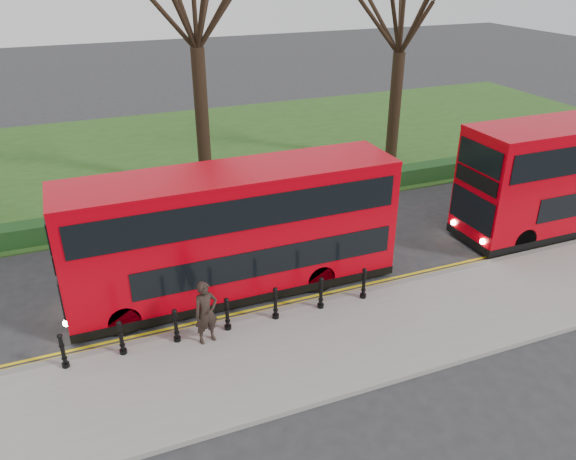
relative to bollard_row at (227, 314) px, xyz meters
name	(u,v)px	position (x,y,z in m)	size (l,w,h in m)	color
ground	(225,306)	(0.29, 1.35, -0.65)	(120.00, 120.00, 0.00)	#28282B
pavement	(256,363)	(0.29, -1.65, -0.58)	(60.00, 4.00, 0.15)	gray
kerb	(234,322)	(0.29, 0.35, -0.58)	(60.00, 0.25, 0.16)	slate
grass_verge	(147,158)	(0.29, 16.35, -0.62)	(60.00, 18.00, 0.06)	#284617
hedge	(178,211)	(0.29, 8.15, -0.25)	(60.00, 0.90, 0.80)	black
yellow_line_outer	(231,318)	(0.29, 0.65, -0.64)	(60.00, 0.10, 0.01)	yellow
yellow_line_inner	(230,315)	(0.29, 0.85, -0.64)	(60.00, 0.10, 0.01)	yellow
tree_right	(403,14)	(12.29, 11.35, 6.63)	(6.42, 6.42, 10.03)	black
bollard_row	(227,314)	(0.00, 0.00, 0.00)	(8.98, 0.15, 1.00)	black
bus_lead	(234,234)	(0.90, 2.12, 1.42)	(10.34, 2.38, 4.11)	#B1000C
pedestrian	(206,313)	(-0.67, -0.31, 0.44)	(0.68, 0.45, 1.87)	black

